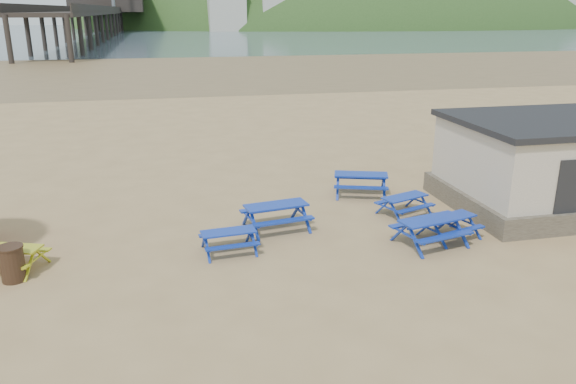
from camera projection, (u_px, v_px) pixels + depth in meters
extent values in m
plane|color=tan|center=(270.00, 240.00, 17.02)|extent=(400.00, 400.00, 0.00)
plane|color=olive|center=(185.00, 67.00, 68.06)|extent=(400.00, 400.00, 0.00)
plane|color=#4B5E6B|center=(167.00, 32.00, 174.78)|extent=(400.00, 400.00, 0.00)
cube|color=navy|center=(276.00, 205.00, 17.66)|extent=(2.07, 1.07, 0.05)
cube|color=navy|center=(269.00, 208.00, 18.33)|extent=(1.99, 0.58, 0.05)
cube|color=navy|center=(284.00, 221.00, 17.17)|extent=(1.99, 0.58, 0.05)
cube|color=navy|center=(361.00, 174.00, 20.96)|extent=(2.11, 1.36, 0.05)
cube|color=navy|center=(360.00, 177.00, 21.67)|extent=(1.96, 0.89, 0.05)
cube|color=navy|center=(361.00, 188.00, 20.43)|extent=(1.96, 0.89, 0.05)
cube|color=navy|center=(405.00, 197.00, 18.93)|extent=(1.73, 1.14, 0.04)
cube|color=navy|center=(394.00, 199.00, 19.43)|extent=(1.59, 0.76, 0.04)
cube|color=navy|center=(416.00, 208.00, 18.57)|extent=(1.59, 0.76, 0.04)
cube|color=navy|center=(228.00, 232.00, 16.01)|extent=(1.60, 0.75, 0.04)
cube|color=navy|center=(225.00, 233.00, 16.55)|extent=(1.56, 0.36, 0.04)
cube|color=navy|center=(233.00, 246.00, 15.62)|extent=(1.56, 0.36, 0.04)
cube|color=navy|center=(431.00, 220.00, 16.49)|extent=(2.05, 1.17, 0.05)
cube|color=navy|center=(417.00, 222.00, 17.13)|extent=(1.94, 0.70, 0.05)
cube|color=navy|center=(445.00, 237.00, 16.03)|extent=(1.94, 0.70, 0.05)
cube|color=navy|center=(450.00, 217.00, 17.04)|extent=(1.75, 1.09, 0.05)
cube|color=navy|center=(437.00, 219.00, 17.57)|extent=(1.63, 0.70, 0.05)
cube|color=navy|center=(463.00, 231.00, 16.67)|extent=(1.63, 0.70, 0.05)
cube|color=gold|center=(10.00, 248.00, 14.86)|extent=(1.72, 1.12, 0.04)
cube|color=gold|center=(22.00, 248.00, 15.44)|extent=(1.59, 0.74, 0.04)
cylinder|color=#3D2118|center=(12.00, 264.00, 14.36)|extent=(0.61, 0.61, 0.92)
cylinder|color=#3D2118|center=(9.00, 247.00, 14.21)|extent=(0.65, 0.65, 0.04)
cube|color=#665B4C|center=(553.00, 195.00, 20.02)|extent=(7.40, 5.40, 0.70)
cube|color=beige|center=(559.00, 155.00, 19.56)|extent=(7.00, 5.00, 2.30)
cube|color=black|center=(565.00, 121.00, 19.19)|extent=(7.30, 5.30, 0.20)
cube|color=black|center=(569.00, 192.00, 17.05)|extent=(0.90, 0.06, 2.00)
cube|color=black|center=(107.00, 12.00, 173.83)|extent=(9.00, 220.00, 0.60)
ellipsoid|color=#2D4C1E|center=(370.00, 49.00, 252.23)|extent=(264.00, 144.00, 108.00)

